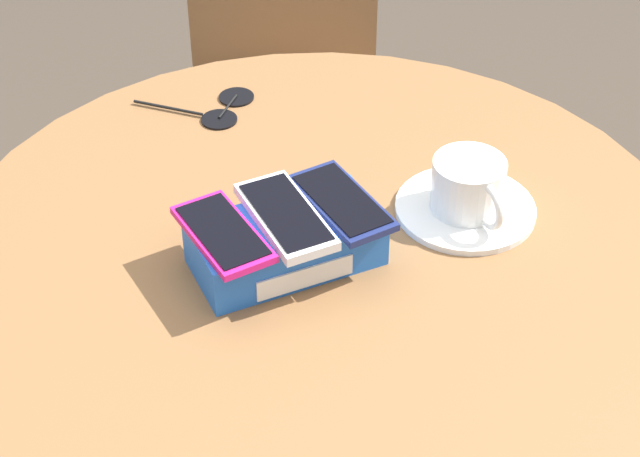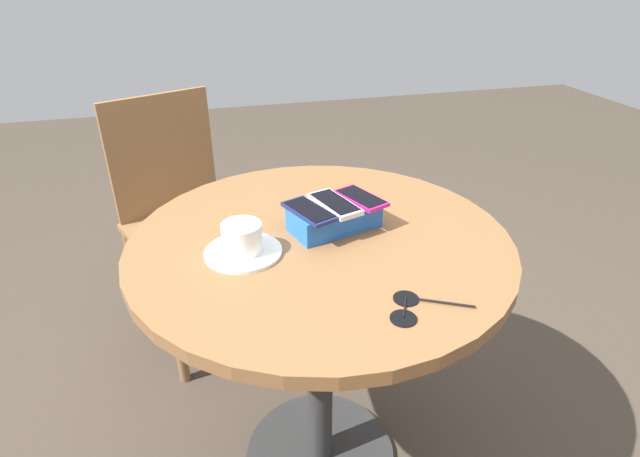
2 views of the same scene
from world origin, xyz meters
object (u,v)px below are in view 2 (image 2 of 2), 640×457
object	(u,v)px
phone_box	(334,217)
saucer	(243,252)
phone_white	(335,204)
phone_navy	(309,211)
coffee_cup	(242,237)
sunglasses	(409,308)
phone_magenta	(361,198)
round_table	(320,291)
chair_near_window	(185,220)

from	to	relation	value
phone_box	saucer	world-z (taller)	phone_box
saucer	phone_white	bearing A→B (deg)	-165.59
phone_navy	saucer	xyz separation A→B (m)	(0.16, 0.04, -0.06)
saucer	coffee_cup	distance (m)	0.04
phone_box	sunglasses	xyz separation A→B (m)	(-0.04, 0.33, -0.03)
phone_white	saucer	world-z (taller)	phone_white
phone_magenta	phone_navy	distance (m)	0.14
saucer	sunglasses	bearing A→B (deg)	134.74
phone_navy	coffee_cup	bearing A→B (deg)	13.36
round_table	saucer	distance (m)	0.24
phone_white	phone_navy	bearing A→B (deg)	14.75
chair_near_window	round_table	bearing A→B (deg)	113.32
saucer	chair_near_window	size ratio (longest dim) A/B	0.18
phone_magenta	chair_near_window	distance (m)	0.87
phone_box	phone_navy	size ratio (longest dim) A/B	1.47
phone_box	phone_navy	xyz separation A→B (m)	(0.06, 0.02, 0.03)
round_table	phone_magenta	xyz separation A→B (m)	(-0.11, -0.04, 0.22)
round_table	coffee_cup	xyz separation A→B (m)	(0.18, 0.03, 0.19)
round_table	phone_navy	bearing A→B (deg)	-23.64
phone_magenta	phone_box	bearing A→B (deg)	12.49
phone_white	sunglasses	world-z (taller)	phone_white
round_table	phone_navy	xyz separation A→B (m)	(0.02, -0.01, 0.22)
round_table	phone_magenta	size ratio (longest dim) A/B	5.93
phone_navy	phone_box	bearing A→B (deg)	-163.39
phone_magenta	sunglasses	size ratio (longest dim) A/B	0.90
phone_navy	phone_white	bearing A→B (deg)	-165.25
chair_near_window	phone_box	bearing A→B (deg)	117.02
phone_box	phone_white	bearing A→B (deg)	75.03
phone_navy	sunglasses	xyz separation A→B (m)	(-0.11, 0.31, -0.06)
round_table	coffee_cup	size ratio (longest dim) A/B	7.50
round_table	phone_white	size ratio (longest dim) A/B	5.59
coffee_cup	phone_white	bearing A→B (deg)	-166.23
round_table	phone_white	bearing A→B (deg)	-147.34
saucer	chair_near_window	world-z (taller)	chair_near_window
phone_magenta	round_table	bearing A→B (deg)	21.79
phone_box	sunglasses	bearing A→B (deg)	97.75
phone_navy	saucer	distance (m)	0.17
phone_navy	chair_near_window	world-z (taller)	chair_near_window
phone_box	phone_white	xyz separation A→B (m)	(0.00, 0.00, 0.04)
phone_box	chair_near_window	xyz separation A→B (m)	(0.36, -0.70, -0.31)
phone_navy	coffee_cup	world-z (taller)	coffee_cup
phone_box	phone_magenta	bearing A→B (deg)	-167.51
coffee_cup	round_table	bearing A→B (deg)	-171.33
round_table	phone_magenta	distance (m)	0.25
phone_navy	sunglasses	world-z (taller)	phone_navy
round_table	phone_box	distance (m)	0.19
phone_magenta	phone_white	distance (m)	0.07
sunglasses	chair_near_window	bearing A→B (deg)	-68.66
phone_magenta	saucer	xyz separation A→B (m)	(0.29, 0.07, -0.06)
phone_box	sunglasses	distance (m)	0.33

